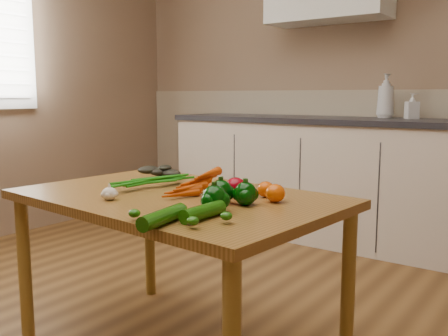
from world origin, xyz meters
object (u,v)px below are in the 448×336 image
tomato_b (266,189)px  pepper_c (214,199)px  garlic_bulb (109,194)px  table (177,213)px  soap_bottle_a (386,96)px  zucchini_a (203,212)px  pepper_a (221,192)px  tomato_c (275,193)px  soap_bottle_b (412,106)px  leafy_greens (163,169)px  zucchini_b (163,217)px  pepper_b (245,194)px  carrot_bunch (181,185)px  tomato_a (236,187)px

tomato_b → pepper_c: bearing=-93.2°
garlic_bulb → pepper_c: pepper_c is taller
table → soap_bottle_a: (0.13, 2.10, 0.46)m
table → zucchini_a: (0.33, -0.25, 0.10)m
table → zucchini_a: size_ratio=7.22×
table → pepper_a: (0.24, -0.03, 0.12)m
table → tomato_c: size_ratio=17.97×
pepper_a → table: bearing=172.4°
soap_bottle_b → garlic_bulb: size_ratio=3.04×
leafy_greens → tomato_b: (0.62, -0.10, -0.01)m
tomato_c → table: bearing=-165.6°
soap_bottle_b → tomato_b: 1.91m
table → soap_bottle_b: 2.11m
pepper_a → zucchini_b: pepper_a is taller
pepper_a → soap_bottle_a: bearing=93.0°
table → zucchini_a: 0.43m
soap_bottle_a → tomato_b: soap_bottle_a is taller
tomato_c → pepper_b: bearing=-121.1°
tomato_c → zucchini_b: (-0.11, -0.48, -0.01)m
carrot_bunch → pepper_b: bearing=-3.5°
soap_bottle_a → garlic_bulb: bearing=88.0°
soap_bottle_b → pepper_b: soap_bottle_b is taller
pepper_b → tomato_a: pepper_b is taller
pepper_a → tomato_b: 0.20m
carrot_bunch → tomato_a: tomato_a is taller
table → carrot_bunch: size_ratio=5.65×
tomato_b → table: bearing=-153.0°
carrot_bunch → pepper_c: bearing=-27.0°
tomato_a → tomato_b: tomato_a is taller
garlic_bulb → pepper_b: pepper_b is taller
garlic_bulb → tomato_b: tomato_b is taller
tomato_b → zucchini_b: tomato_b is taller
pepper_b → tomato_c: (0.06, 0.10, -0.01)m
pepper_b → tomato_c: 0.12m
tomato_a → tomato_b: bearing=30.9°
pepper_a → tomato_c: 0.20m
soap_bottle_a → tomato_c: soap_bottle_a is taller
soap_bottle_a → zucchini_a: size_ratio=1.71×
soap_bottle_b → pepper_c: 2.21m
soap_bottle_a → leafy_greens: 1.92m
carrot_bunch → zucchini_a: 0.46m
pepper_b → tomato_b: bearing=94.9°
soap_bottle_b → zucchini_a: (0.01, -2.30, -0.29)m
garlic_bulb → zucchini_b: (0.41, -0.15, -0.00)m
garlic_bulb → zucchini_a: bearing=-3.2°
zucchini_b → soap_bottle_b: bearing=88.8°
table → soap_bottle_b: (0.32, 2.05, 0.39)m
table → leafy_greens: leafy_greens is taller
soap_bottle_b → pepper_c: (-0.03, -2.20, -0.27)m
soap_bottle_a → pepper_c: soap_bottle_a is taller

